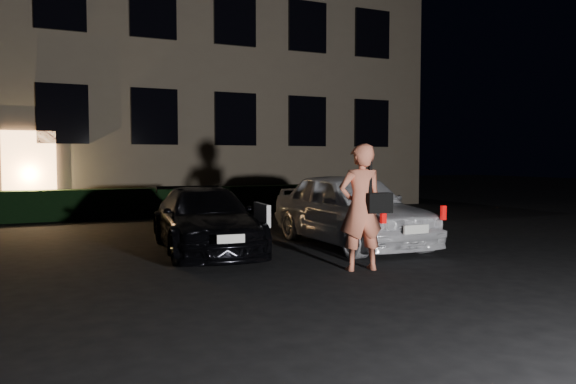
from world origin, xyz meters
name	(u,v)px	position (x,y,z in m)	size (l,w,h in m)	color
ground	(327,291)	(0.00, 0.00, 0.00)	(80.00, 80.00, 0.00)	black
building	(131,42)	(0.00, 14.99, 6.00)	(20.00, 8.11, 12.00)	#756553
hedge	(159,202)	(0.00, 10.50, 0.42)	(15.00, 0.70, 0.85)	black
sedan	(205,220)	(-0.53, 3.73, 0.59)	(2.03, 4.22, 1.17)	black
hatch	(350,208)	(2.30, 3.24, 0.73)	(1.73, 4.30, 1.47)	silver
man	(361,207)	(1.14, 0.98, 0.98)	(0.81, 0.55, 1.95)	#D56F50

